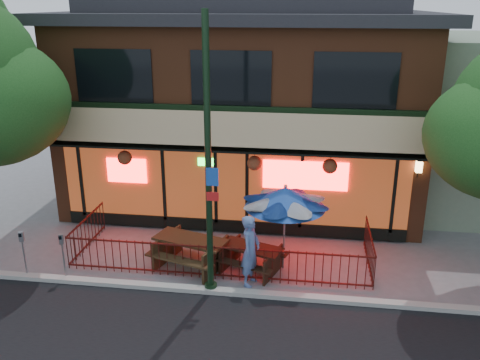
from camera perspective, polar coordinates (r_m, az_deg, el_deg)
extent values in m
plane|color=gray|center=(13.93, -2.96, -11.42)|extent=(80.00, 80.00, 0.00)
cube|color=#999993|center=(13.48, -3.36, -12.27)|extent=(80.00, 0.25, 0.12)
cube|color=brown|center=(19.47, 0.84, 7.91)|extent=(12.00, 8.00, 6.50)
cube|color=#59230F|center=(16.07, -0.96, -0.55)|extent=(11.00, 0.06, 2.60)
cube|color=#FF0C0C|center=(15.67, 7.33, 0.51)|extent=(2.60, 0.04, 0.90)
cube|color=#FF0C0C|center=(16.72, -12.60, 1.04)|extent=(1.30, 0.04, 0.80)
cube|color=tan|center=(15.06, -1.28, 5.64)|extent=(12.20, 1.33, 1.26)
cube|color=black|center=(16.20, -13.97, 11.28)|extent=(2.40, 0.06, 1.60)
cube|color=black|center=(15.25, -1.03, 11.37)|extent=(2.40, 0.06, 1.60)
cube|color=black|center=(15.12, 12.83, 10.83)|extent=(2.40, 0.06, 1.60)
cube|color=black|center=(16.57, -0.95, -5.14)|extent=(11.00, 0.12, 0.40)
cube|color=#FFC672|center=(15.79, 19.45, 1.40)|extent=(0.18, 0.18, 0.32)
cube|color=#40110D|center=(13.65, -2.87, -7.56)|extent=(8.40, 0.04, 0.04)
cube|color=#40110D|center=(14.04, -2.81, -10.58)|extent=(8.40, 0.04, 0.04)
cube|color=#40110D|center=(16.01, -16.97, -4.21)|extent=(0.04, 2.60, 0.04)
cube|color=#40110D|center=(14.73, 14.48, -6.08)|extent=(0.04, 2.60, 0.04)
cylinder|color=#40110D|center=(13.86, -2.84, -9.22)|extent=(0.02, 0.02, 1.00)
cylinder|color=black|center=(12.13, -3.59, 1.94)|extent=(0.16, 0.16, 7.00)
cylinder|color=black|center=(13.55, -3.28, -11.91)|extent=(0.32, 0.32, 0.20)
cube|color=#194CB2|center=(12.07, -3.14, 0.35)|extent=(0.30, 0.02, 0.45)
cube|color=red|center=(12.24, -3.10, -1.87)|extent=(0.30, 0.02, 0.22)
cube|color=#3D2A16|center=(14.94, -8.19, -7.51)|extent=(0.50, 1.43, 0.84)
cube|color=#3D2A16|center=(14.20, -2.73, -8.82)|extent=(0.50, 1.43, 0.84)
cube|color=#3D2A16|center=(14.36, -5.59, -6.67)|extent=(2.21, 1.42, 0.07)
cube|color=#3D2A16|center=(14.05, -6.85, -8.92)|extent=(2.05, 0.91, 0.06)
cube|color=#3D2A16|center=(15.00, -4.33, -6.90)|extent=(2.05, 0.91, 0.06)
cube|color=black|center=(14.59, -1.15, -8.27)|extent=(0.47, 1.20, 0.71)
cube|color=black|center=(14.08, 3.73, -9.43)|extent=(0.47, 1.20, 0.71)
cube|color=black|center=(14.16, 1.26, -7.58)|extent=(1.87, 1.25, 0.06)
cube|color=black|center=(13.87, 0.28, -9.52)|extent=(1.72, 0.83, 0.05)
cube|color=black|center=(14.71, 2.16, -7.75)|extent=(1.72, 0.83, 0.05)
cylinder|color=gray|center=(14.14, 4.99, -5.70)|extent=(0.05, 0.05, 2.30)
cone|color=#1D45A0|center=(13.75, 5.11, -1.94)|extent=(2.20, 2.20, 0.58)
sphere|color=gray|center=(13.64, 5.14, -0.71)|extent=(0.10, 0.10, 0.10)
imported|color=#546FA9|center=(13.41, 1.19, -7.92)|extent=(0.64, 0.81, 1.95)
cylinder|color=gray|center=(14.56, -19.14, -8.65)|extent=(0.05, 0.05, 1.10)
cube|color=gray|center=(14.28, -19.44, -6.28)|extent=(0.15, 0.14, 0.28)
cube|color=black|center=(14.21, -19.56, -6.15)|extent=(0.07, 0.04, 0.10)
cylinder|color=gray|center=(15.09, -23.01, -8.15)|extent=(0.05, 0.05, 1.09)
cube|color=gray|center=(14.81, -23.35, -5.86)|extent=(0.15, 0.13, 0.28)
cube|color=black|center=(14.75, -23.48, -5.73)|extent=(0.08, 0.03, 0.10)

